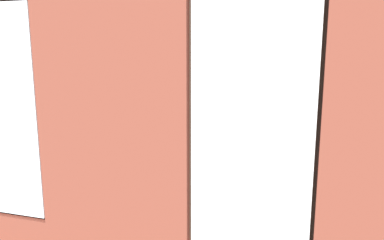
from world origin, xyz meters
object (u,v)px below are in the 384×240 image
tv_flatscreen (52,122)px  papasan_chair (233,131)px  coffee_table (196,162)px  cup_ceramic (199,159)px  couch_left (344,183)px  couch_by_window (162,223)px  candle_jar (218,155)px  table_plant_small (188,149)px  media_console (54,159)px  potted_plant_mid_room_small (269,152)px  potted_plant_foreground_right (133,119)px  potted_plant_by_left_couch (312,156)px  remote_silver (171,158)px  potted_plant_between_couches (299,216)px  remote_gray (196,158)px

tv_flatscreen → papasan_chair: tv_flatscreen is taller
coffee_table → cup_ceramic: bearing=130.0°
couch_left → cup_ceramic: couch_left is taller
couch_by_window → candle_jar: size_ratio=17.24×
coffee_table → papasan_chair: (-0.19, -2.16, 0.07)m
coffee_table → table_plant_small: table_plant_small is taller
media_console → potted_plant_mid_room_small: size_ratio=1.83×
tv_flatscreen → potted_plant_foreground_right: size_ratio=0.84×
cup_ceramic → tv_flatscreen: tv_flatscreen is taller
candle_jar → potted_plant_by_left_couch: 1.84m
media_console → potted_plant_by_left_couch: media_console is taller
coffee_table → remote_silver: size_ratio=7.32×
table_plant_small → remote_silver: table_plant_small is taller
table_plant_small → potted_plant_between_couches: 2.73m
candle_jar → couch_by_window: bearing=86.7°
potted_plant_foreground_right → remote_gray: bearing=133.9°
candle_jar → papasan_chair: size_ratio=0.10×
candle_jar → potted_plant_mid_room_small: 1.02m
cup_ceramic → potted_plant_foreground_right: 3.28m
media_console → cup_ceramic: bearing=-177.3°
potted_plant_between_couches → media_console: bearing=-23.4°
remote_gray → potted_plant_mid_room_small: size_ratio=0.27×
potted_plant_foreground_right → potted_plant_between_couches: bearing=131.6°
media_console → potted_plant_between_couches: (-4.07, 1.76, 0.29)m
remote_gray → potted_plant_between_couches: bearing=-173.3°
remote_silver → media_console: media_console is taller
couch_left → candle_jar: couch_left is taller
candle_jar → media_console: media_console is taller
media_console → potted_plant_foreground_right: bearing=-96.8°
table_plant_small → papasan_chair: size_ratio=0.21×
tv_flatscreen → remote_gray: bearing=-174.7°
potted_plant_mid_room_small → table_plant_small: bearing=31.2°
candle_jar → media_console: (2.81, 0.36, -0.20)m
couch_left → table_plant_small: (2.35, -0.28, 0.23)m
cup_ceramic → papasan_chair: bearing=-92.5°
coffee_table → remote_gray: size_ratio=7.32×
couch_by_window → table_plant_small: couch_by_window is taller
remote_gray → potted_plant_foreground_right: potted_plant_foreground_right is taller
remote_gray → potted_plant_mid_room_small: (-1.07, -0.84, -0.04)m
cup_ceramic → remote_gray: size_ratio=0.51×
cup_ceramic → remote_silver: cup_ceramic is taller
potted_plant_between_couches → potted_plant_by_left_couch: bearing=-93.3°
remote_silver → table_plant_small: bearing=-19.6°
couch_left → media_console: 4.66m
candle_jar → remote_gray: candle_jar is taller
table_plant_small → remote_silver: (0.22, 0.20, -0.11)m
potted_plant_foreground_right → cup_ceramic: bearing=133.7°
cup_ceramic → remote_silver: size_ratio=0.51×
couch_left → remote_silver: bearing=-95.0°
remote_gray → potted_plant_between_couches: potted_plant_between_couches is taller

